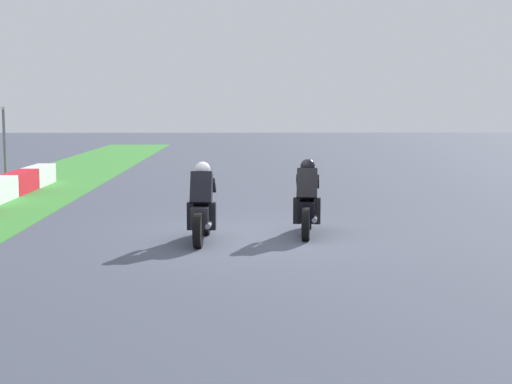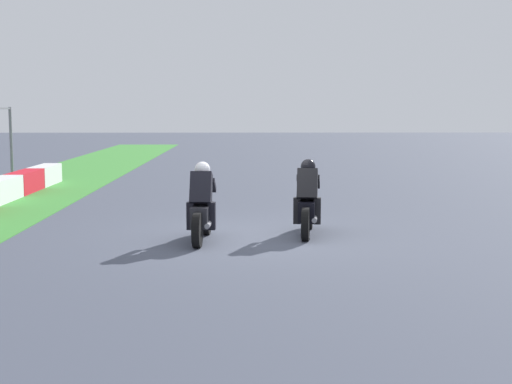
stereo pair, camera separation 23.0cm
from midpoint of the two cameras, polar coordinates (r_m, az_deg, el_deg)
name	(u,v)px [view 1 (the left image)]	position (r m, az deg, el deg)	size (l,w,h in m)	color
ground_plane	(251,237)	(14.59, -0.86, -3.49)	(120.00, 120.00, 0.00)	#454A5A
rider_lane_a	(307,204)	(14.84, 3.51, -0.90)	(2.04, 0.59, 1.51)	black
rider_lane_b	(202,209)	(14.13, -4.62, -1.29)	(2.04, 0.55, 1.51)	black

